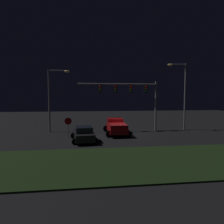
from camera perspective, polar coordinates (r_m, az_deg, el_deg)
name	(u,v)px	position (r m, az deg, el deg)	size (l,w,h in m)	color
ground_plane	(121,135)	(23.98, 2.51, -6.45)	(80.00, 80.00, 0.00)	black
grass_median	(145,161)	(14.51, 9.40, -13.46)	(25.06, 7.44, 0.10)	black
pickup_truck	(116,126)	(24.34, 1.14, -3.90)	(2.89, 5.42, 1.80)	maroon
car_sedan	(84,134)	(20.66, -7.98, -6.14)	(2.79, 4.57, 1.51)	black
traffic_signal_gantry	(131,92)	(26.46, 5.36, 5.49)	(10.32, 0.56, 6.50)	slate
street_lamp_left	(54,93)	(26.60, -16.12, 5.28)	(2.71, 0.44, 7.90)	slate
street_lamp_right	(182,89)	(28.91, 19.01, 6.21)	(2.63, 0.44, 8.92)	slate
stop_sign	(68,124)	(22.45, -12.22, -3.24)	(0.76, 0.08, 2.23)	slate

